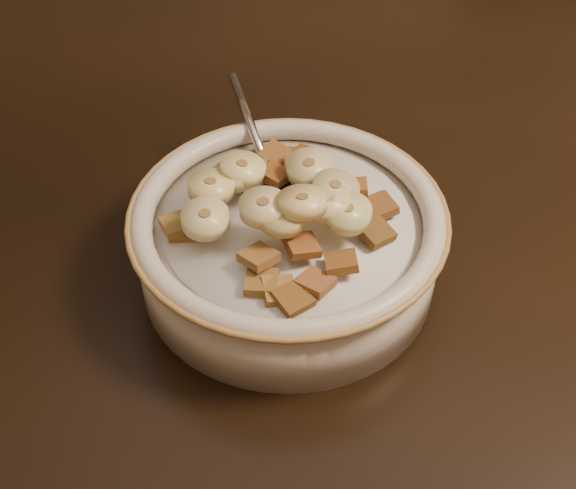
# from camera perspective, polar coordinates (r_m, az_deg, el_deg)

# --- Properties ---
(cereal_bowl) EXTENTS (0.21, 0.21, 0.05)m
(cereal_bowl) POSITION_cam_1_polar(r_m,az_deg,el_deg) (0.56, -0.00, -0.39)
(cereal_bowl) COLOR beige
(cereal_bowl) RESTS_ON table
(milk) EXTENTS (0.17, 0.17, 0.00)m
(milk) POSITION_cam_1_polar(r_m,az_deg,el_deg) (0.54, -0.00, 1.46)
(milk) COLOR silver
(milk) RESTS_ON cereal_bowl
(spoon) EXTENTS (0.05, 0.06, 0.01)m
(spoon) POSITION_cam_1_polar(r_m,az_deg,el_deg) (0.56, -0.97, 4.01)
(spoon) COLOR #B9B9B9
(spoon) RESTS_ON cereal_bowl
(cereal_square_0) EXTENTS (0.03, 0.03, 0.01)m
(cereal_square_0) POSITION_cam_1_polar(r_m,az_deg,el_deg) (0.48, 0.38, -3.86)
(cereal_square_0) COLOR brown
(cereal_square_0) RESTS_ON milk
(cereal_square_1) EXTENTS (0.02, 0.02, 0.01)m
(cereal_square_1) POSITION_cam_1_polar(r_m,az_deg,el_deg) (0.54, 1.78, 4.40)
(cereal_square_1) COLOR brown
(cereal_square_1) RESTS_ON milk
(cereal_square_2) EXTENTS (0.02, 0.02, 0.01)m
(cereal_square_2) POSITION_cam_1_polar(r_m,az_deg,el_deg) (0.49, -1.89, -2.69)
(cereal_square_2) COLOR brown
(cereal_square_2) RESTS_ON milk
(cereal_square_3) EXTENTS (0.02, 0.02, 0.01)m
(cereal_square_3) POSITION_cam_1_polar(r_m,az_deg,el_deg) (0.55, 4.64, 4.04)
(cereal_square_3) COLOR brown
(cereal_square_3) RESTS_ON milk
(cereal_square_4) EXTENTS (0.03, 0.03, 0.01)m
(cereal_square_4) POSITION_cam_1_polar(r_m,az_deg,el_deg) (0.55, -0.99, 5.00)
(cereal_square_4) COLOR brown
(cereal_square_4) RESTS_ON milk
(cereal_square_5) EXTENTS (0.03, 0.03, 0.01)m
(cereal_square_5) POSITION_cam_1_polar(r_m,az_deg,el_deg) (0.57, 0.93, 5.46)
(cereal_square_5) COLOR brown
(cereal_square_5) RESTS_ON milk
(cereal_square_6) EXTENTS (0.03, 0.03, 0.01)m
(cereal_square_6) POSITION_cam_1_polar(r_m,az_deg,el_deg) (0.58, -1.92, 6.01)
(cereal_square_6) COLOR brown
(cereal_square_6) RESTS_ON milk
(cereal_square_7) EXTENTS (0.02, 0.02, 0.01)m
(cereal_square_7) POSITION_cam_1_polar(r_m,az_deg,el_deg) (0.50, 3.81, -1.29)
(cereal_square_7) COLOR brown
(cereal_square_7) RESTS_ON milk
(cereal_square_8) EXTENTS (0.02, 0.02, 0.01)m
(cereal_square_8) POSITION_cam_1_polar(r_m,az_deg,el_deg) (0.58, -0.02, 6.12)
(cereal_square_8) COLOR brown
(cereal_square_8) RESTS_ON milk
(cereal_square_9) EXTENTS (0.03, 0.03, 0.01)m
(cereal_square_9) POSITION_cam_1_polar(r_m,az_deg,el_deg) (0.58, -0.86, 6.37)
(cereal_square_9) COLOR #965B20
(cereal_square_9) RESTS_ON milk
(cereal_square_10) EXTENTS (0.03, 0.03, 0.01)m
(cereal_square_10) POSITION_cam_1_polar(r_m,az_deg,el_deg) (0.49, -0.64, -3.29)
(cereal_square_10) COLOR olive
(cereal_square_10) RESTS_ON milk
(cereal_square_11) EXTENTS (0.02, 0.02, 0.01)m
(cereal_square_11) POSITION_cam_1_polar(r_m,az_deg,el_deg) (0.56, 0.74, 5.59)
(cereal_square_11) COLOR brown
(cereal_square_11) RESTS_ON milk
(cereal_square_12) EXTENTS (0.03, 0.03, 0.01)m
(cereal_square_12) POSITION_cam_1_polar(r_m,az_deg,el_deg) (0.53, -7.85, 1.43)
(cereal_square_12) COLOR brown
(cereal_square_12) RESTS_ON milk
(cereal_square_13) EXTENTS (0.03, 0.03, 0.01)m
(cereal_square_13) POSITION_cam_1_polar(r_m,az_deg,el_deg) (0.56, -3.27, 4.90)
(cereal_square_13) COLOR brown
(cereal_square_13) RESTS_ON milk
(cereal_square_14) EXTENTS (0.03, 0.03, 0.01)m
(cereal_square_14) POSITION_cam_1_polar(r_m,az_deg,el_deg) (0.50, 0.99, -0.07)
(cereal_square_14) COLOR #995828
(cereal_square_14) RESTS_ON milk
(cereal_square_15) EXTENTS (0.03, 0.03, 0.01)m
(cereal_square_15) POSITION_cam_1_polar(r_m,az_deg,el_deg) (0.53, -6.09, 1.67)
(cereal_square_15) COLOR brown
(cereal_square_15) RESTS_ON milk
(cereal_square_16) EXTENTS (0.02, 0.02, 0.01)m
(cereal_square_16) POSITION_cam_1_polar(r_m,az_deg,el_deg) (0.56, 1.27, 4.93)
(cereal_square_16) COLOR #9B5525
(cereal_square_16) RESTS_ON milk
(cereal_square_17) EXTENTS (0.03, 0.03, 0.01)m
(cereal_square_17) POSITION_cam_1_polar(r_m,az_deg,el_deg) (0.58, 1.03, 6.04)
(cereal_square_17) COLOR brown
(cereal_square_17) RESTS_ON milk
(cereal_square_18) EXTENTS (0.02, 0.02, 0.01)m
(cereal_square_18) POSITION_cam_1_polar(r_m,az_deg,el_deg) (0.53, -7.39, 1.20)
(cereal_square_18) COLOR brown
(cereal_square_18) RESTS_ON milk
(cereal_square_19) EXTENTS (0.03, 0.03, 0.01)m
(cereal_square_19) POSITION_cam_1_polar(r_m,az_deg,el_deg) (0.54, 6.52, 2.67)
(cereal_square_19) COLOR brown
(cereal_square_19) RESTS_ON milk
(cereal_square_20) EXTENTS (0.02, 0.02, 0.01)m
(cereal_square_20) POSITION_cam_1_polar(r_m,az_deg,el_deg) (0.56, 1.78, 5.35)
(cereal_square_20) COLOR brown
(cereal_square_20) RESTS_ON milk
(cereal_square_21) EXTENTS (0.03, 0.03, 0.01)m
(cereal_square_21) POSITION_cam_1_polar(r_m,az_deg,el_deg) (0.51, 0.28, 2.12)
(cereal_square_21) COLOR brown
(cereal_square_21) RESTS_ON milk
(cereal_square_22) EXTENTS (0.03, 0.03, 0.01)m
(cereal_square_22) POSITION_cam_1_polar(r_m,az_deg,el_deg) (0.49, 1.93, -2.72)
(cereal_square_22) COLOR brown
(cereal_square_22) RESTS_ON milk
(cereal_square_23) EXTENTS (0.03, 0.03, 0.01)m
(cereal_square_23) POSITION_cam_1_polar(r_m,az_deg,el_deg) (0.50, -2.10, -0.87)
(cereal_square_23) COLOR #9A6228
(cereal_square_23) RESTS_ON milk
(cereal_square_24) EXTENTS (0.03, 0.03, 0.01)m
(cereal_square_24) POSITION_cam_1_polar(r_m,az_deg,el_deg) (0.55, 6.40, 2.67)
(cereal_square_24) COLOR brown
(cereal_square_24) RESTS_ON milk
(cereal_square_25) EXTENTS (0.03, 0.03, 0.01)m
(cereal_square_25) POSITION_cam_1_polar(r_m,az_deg,el_deg) (0.57, -4.18, 4.99)
(cereal_square_25) COLOR brown
(cereal_square_25) RESTS_ON milk
(cereal_square_26) EXTENTS (0.03, 0.03, 0.01)m
(cereal_square_26) POSITION_cam_1_polar(r_m,az_deg,el_deg) (0.58, 1.13, 6.23)
(cereal_square_26) COLOR brown
(cereal_square_26) RESTS_ON milk
(cereal_square_27) EXTENTS (0.03, 0.03, 0.01)m
(cereal_square_27) POSITION_cam_1_polar(r_m,az_deg,el_deg) (0.56, -5.24, 4.64)
(cereal_square_27) COLOR brown
(cereal_square_27) RESTS_ON milk
(cereal_square_28) EXTENTS (0.03, 0.03, 0.01)m
(cereal_square_28) POSITION_cam_1_polar(r_m,az_deg,el_deg) (0.52, 6.27, 0.88)
(cereal_square_28) COLOR brown
(cereal_square_28) RESTS_ON milk
(banana_slice_0) EXTENTS (0.03, 0.03, 0.01)m
(banana_slice_0) POSITION_cam_1_polar(r_m,az_deg,el_deg) (0.54, 1.50, 5.47)
(banana_slice_0) COLOR #F5DE90
(banana_slice_0) RESTS_ON milk
(banana_slice_1) EXTENTS (0.04, 0.04, 0.02)m
(banana_slice_1) POSITION_cam_1_polar(r_m,az_deg,el_deg) (0.54, -3.25, 5.39)
(banana_slice_1) COLOR #F6DE79
(banana_slice_1) RESTS_ON milk
(banana_slice_2) EXTENTS (0.04, 0.04, 0.01)m
(banana_slice_2) POSITION_cam_1_polar(r_m,az_deg,el_deg) (0.53, -5.50, 4.12)
(banana_slice_2) COLOR #FFE690
(banana_slice_2) RESTS_ON milk
(banana_slice_3) EXTENTS (0.03, 0.03, 0.01)m
(banana_slice_3) POSITION_cam_1_polar(r_m,az_deg,el_deg) (0.50, -0.41, 2.08)
(banana_slice_3) COLOR #DECB73
(banana_slice_3) RESTS_ON milk
(banana_slice_4) EXTENTS (0.04, 0.04, 0.02)m
(banana_slice_4) POSITION_cam_1_polar(r_m,az_deg,el_deg) (0.52, 3.38, 3.90)
(banana_slice_4) COLOR beige
(banana_slice_4) RESTS_ON milk
(banana_slice_5) EXTENTS (0.04, 0.04, 0.01)m
(banana_slice_5) POSITION_cam_1_polar(r_m,az_deg,el_deg) (0.51, -5.90, 1.82)
(banana_slice_5) COLOR beige
(banana_slice_5) RESTS_ON milk
(banana_slice_6) EXTENTS (0.04, 0.04, 0.01)m
(banana_slice_6) POSITION_cam_1_polar(r_m,az_deg,el_deg) (0.51, 2.77, 2.96)
(banana_slice_6) COLOR #F2E489
(banana_slice_6) RESTS_ON milk
(banana_slice_7) EXTENTS (0.04, 0.04, 0.01)m
(banana_slice_7) POSITION_cam_1_polar(r_m,az_deg,el_deg) (0.50, -1.76, 2.66)
(banana_slice_7) COLOR #D0BC7B
(banana_slice_7) RESTS_ON milk
(banana_slice_8) EXTENTS (0.04, 0.04, 0.02)m
(banana_slice_8) POSITION_cam_1_polar(r_m,az_deg,el_deg) (0.50, 1.02, 3.01)
(banana_slice_8) COLOR #EECA78
(banana_slice_8) RESTS_ON milk
(banana_slice_9) EXTENTS (0.04, 0.04, 0.02)m
(banana_slice_9) POSITION_cam_1_polar(r_m,az_deg,el_deg) (0.54, -3.70, 4.99)
(banana_slice_9) COLOR beige
(banana_slice_9) RESTS_ON milk
(banana_slice_10) EXTENTS (0.04, 0.04, 0.01)m
(banana_slice_10) POSITION_cam_1_polar(r_m,az_deg,el_deg) (0.51, 4.25, 2.24)
(banana_slice_10) COLOR #F1E581
(banana_slice_10) RESTS_ON milk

